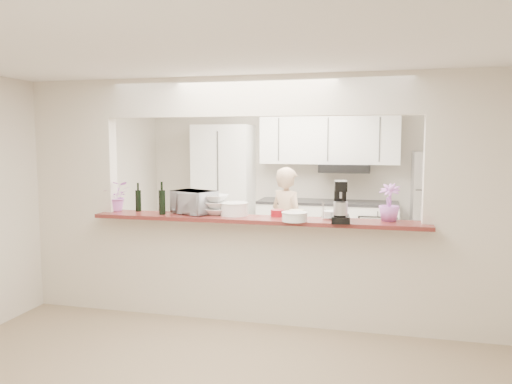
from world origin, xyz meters
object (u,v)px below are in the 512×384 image
(refrigerator, at_px, (439,211))
(person, at_px, (287,225))
(stand_mixer, at_px, (340,204))
(toaster_oven, at_px, (194,202))

(refrigerator, xyz_separation_m, person, (-2.00, -1.17, -0.10))
(refrigerator, xyz_separation_m, stand_mixer, (-1.20, -2.79, 0.42))
(refrigerator, bearing_deg, toaster_oven, -136.61)
(refrigerator, relative_size, toaster_oven, 3.84)
(toaster_oven, xyz_separation_m, stand_mixer, (1.55, -0.19, 0.06))
(toaster_oven, xyz_separation_m, person, (0.75, 1.43, -0.46))
(toaster_oven, distance_m, stand_mixer, 1.56)
(refrigerator, height_order, toaster_oven, refrigerator)
(person, bearing_deg, toaster_oven, 97.73)
(refrigerator, relative_size, stand_mixer, 4.29)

